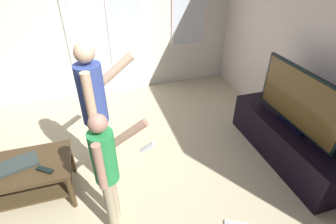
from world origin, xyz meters
name	(u,v)px	position (x,y,z in m)	size (l,w,h in m)	color
ground_plane	(101,188)	(0.00, 0.00, -0.01)	(5.28, 4.60, 0.02)	beige
wall_back_with_doors	(80,10)	(0.08, 2.27, 1.40)	(5.28, 0.09, 2.90)	silver
wall_right_plain	(335,37)	(2.61, 0.00, 1.43)	(0.06, 4.60, 2.87)	silver
coffee_table	(21,176)	(-0.72, 0.09, 0.32)	(0.99, 0.58, 0.45)	#412F1B
tv_stand	(286,142)	(2.23, -0.16, 0.24)	(0.48, 1.64, 0.47)	black
flat_screen_tv	(299,100)	(2.23, -0.15, 0.82)	(0.08, 1.18, 0.69)	black
person_adult	(95,106)	(0.10, 0.19, 0.94)	(0.62, 0.42, 1.56)	tan
person_child	(107,166)	(0.12, -0.47, 0.75)	(0.53, 0.33, 1.25)	tan
laptop_closed	(19,164)	(-0.71, 0.12, 0.46)	(0.34, 0.22, 0.02)	#2D3835
tv_remote_black	(45,170)	(-0.46, -0.04, 0.46)	(0.17, 0.05, 0.02)	black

